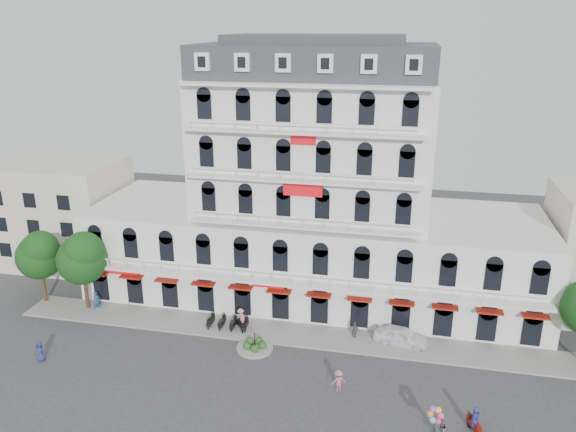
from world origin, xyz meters
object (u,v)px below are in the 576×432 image
at_px(rider_east, 475,420).
at_px(balloon_vendor, 439,427).
at_px(rider_center, 241,319).
at_px(parked_car, 401,336).

distance_m(rider_east, balloon_vendor, 2.92).
bearing_deg(rider_center, parked_car, 50.17).
distance_m(parked_car, rider_east, 11.64).
height_order(rider_center, balloon_vendor, balloon_vendor).
xyz_separation_m(rider_center, balloon_vendor, (17.14, -11.28, 0.09)).
bearing_deg(rider_east, balloon_vendor, 95.88).
relative_size(parked_car, rider_east, 2.29).
relative_size(rider_east, rider_center, 0.94).
distance_m(parked_car, balloon_vendor, 12.28).
xyz_separation_m(parked_car, rider_center, (-14.42, -0.69, 0.36)).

